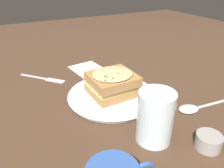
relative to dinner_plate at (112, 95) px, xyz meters
The scene contains 8 objects.
ground_plane 0.02m from the dinner_plate, 65.38° to the left, with size 2.40×2.40×0.00m, color #473021.
dinner_plate is the anchor object (origin of this frame).
sandwich 0.04m from the dinner_plate, 41.16° to the right, with size 0.12×0.13×0.07m.
water_glass 0.20m from the dinner_plate, ahead, with size 0.08×0.08×0.12m, color silver.
fork 0.25m from the dinner_plate, 145.98° to the right, with size 0.14×0.13×0.00m.
spoon 0.22m from the dinner_plate, 46.64° to the left, with size 0.05×0.16×0.01m.
napkin 0.22m from the dinner_plate, behind, with size 0.13×0.11×0.00m, color silver.
condiment_pot 0.28m from the dinner_plate, 17.70° to the left, with size 0.05×0.05×0.03m, color gray.
Camera 1 is at (0.48, -0.26, 0.33)m, focal length 35.00 mm.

